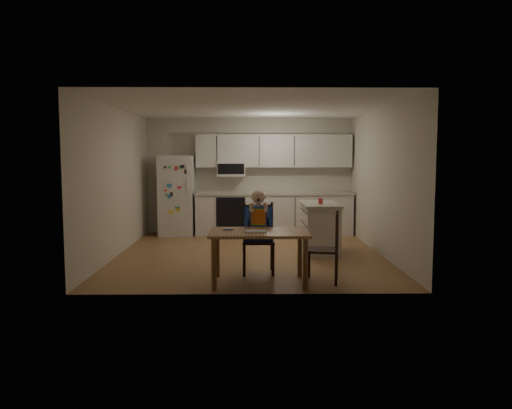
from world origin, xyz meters
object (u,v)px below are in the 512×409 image
object	(u,v)px
refrigerator	(177,196)
red_cup	(321,201)
kitchen_island	(320,228)
chair_booster	(258,223)
dining_table	(259,238)
chair_side	(330,243)

from	to	relation	value
refrigerator	red_cup	world-z (taller)	refrigerator
refrigerator	kitchen_island	world-z (taller)	refrigerator
chair_booster	dining_table	bearing A→B (deg)	-90.06
refrigerator	chair_booster	xyz separation A→B (m)	(1.68, -3.49, -0.13)
refrigerator	red_cup	distance (m)	3.49
refrigerator	kitchen_island	distance (m)	3.45
dining_table	red_cup	bearing A→B (deg)	61.26
red_cup	chair_side	distance (m)	2.01
dining_table	chair_booster	xyz separation A→B (m)	(-0.00, 0.62, 0.12)
chair_side	kitchen_island	bearing A→B (deg)	-173.62
dining_table	chair_booster	size ratio (longest dim) A/B	1.09
chair_booster	chair_side	xyz separation A→B (m)	(0.94, -0.59, -0.19)
dining_table	chair_side	bearing A→B (deg)	1.94
chair_side	red_cup	bearing A→B (deg)	-173.53
refrigerator	chair_booster	world-z (taller)	refrigerator
refrigerator	chair_booster	distance (m)	3.88
dining_table	chair_side	xyz separation A→B (m)	(0.94, 0.03, -0.07)
red_cup	chair_booster	bearing A→B (deg)	-128.46
kitchen_island	chair_side	bearing A→B (deg)	-94.61
refrigerator	red_cup	xyz separation A→B (m)	(2.78, -2.11, 0.07)
dining_table	refrigerator	bearing A→B (deg)	112.17
dining_table	chair_side	distance (m)	0.95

